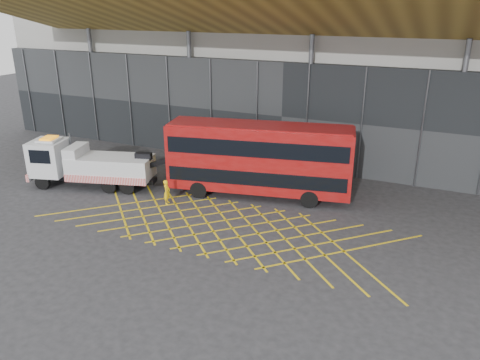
% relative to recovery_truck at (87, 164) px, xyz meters
% --- Properties ---
extents(ground_plane, '(120.00, 120.00, 0.00)m').
position_rel_recovery_truck_xyz_m(ground_plane, '(8.73, -1.78, -1.62)').
color(ground_plane, '#2A2A2D').
extents(road_markings, '(21.56, 7.16, 0.01)m').
position_rel_recovery_truck_xyz_m(road_markings, '(11.13, -1.78, -1.62)').
color(road_markings, yellow).
rests_on(road_markings, ground_plane).
extents(construction_building, '(55.00, 23.97, 18.00)m').
position_rel_recovery_truck_xyz_m(construction_building, '(10.65, 16.62, 7.35)').
color(construction_building, gray).
rests_on(construction_building, ground_plane).
extents(recovery_truck, '(10.02, 4.67, 3.51)m').
position_rel_recovery_truck_xyz_m(recovery_truck, '(0.00, 0.00, 0.00)').
color(recovery_truck, black).
rests_on(recovery_truck, ground_plane).
extents(bus_towed, '(12.20, 5.15, 4.85)m').
position_rel_recovery_truck_xyz_m(bus_towed, '(11.42, 3.35, 1.07)').
color(bus_towed, maroon).
rests_on(bus_towed, ground_plane).
extents(worker, '(0.52, 0.66, 1.59)m').
position_rel_recovery_truck_xyz_m(worker, '(6.62, -0.31, -0.83)').
color(worker, yellow).
rests_on(worker, ground_plane).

